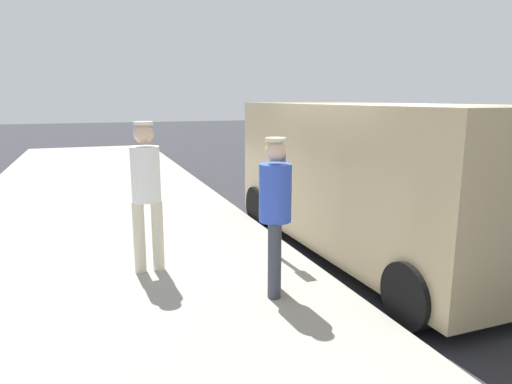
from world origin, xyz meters
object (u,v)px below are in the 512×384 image
parking_meter_near (278,181)px  pedestrian_in_blue (275,207)px  parked_van (373,175)px  pedestrian_in_white (146,187)px

parking_meter_near → pedestrian_in_blue: 1.18m
pedestrian_in_blue → parked_van: bearing=-149.8°
pedestrian_in_blue → parked_van: size_ratio=0.32×
pedestrian_in_white → parked_van: size_ratio=0.35×
pedestrian_in_blue → parked_van: (-1.98, -1.15, 0.04)m
pedestrian_in_blue → pedestrian_in_white: 1.64m
pedestrian_in_blue → pedestrian_in_white: (1.18, -1.14, 0.09)m
parking_meter_near → pedestrian_in_blue: pedestrian_in_blue is taller
pedestrian_in_blue → parked_van: parked_van is taller
pedestrian_in_white → parked_van: parked_van is taller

